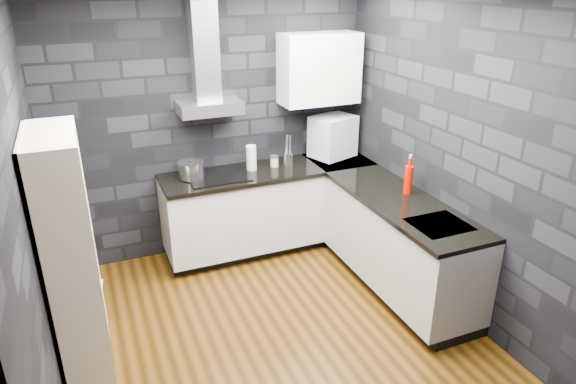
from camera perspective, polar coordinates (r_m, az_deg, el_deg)
ground at (r=4.45m, az=-1.99°, el=-14.78°), size 3.20×3.20×0.00m
wall_back at (r=5.26m, az=-8.56°, el=7.57°), size 3.20×0.05×2.70m
wall_front at (r=2.49m, az=11.28°, el=-11.10°), size 3.20×0.05×2.70m
wall_left at (r=3.60m, az=-27.28°, el=-2.20°), size 0.05×3.20×2.70m
wall_right at (r=4.57m, az=17.24°, el=4.42°), size 0.05×3.20×2.70m
toekick_back at (r=5.63m, az=-2.10°, el=-5.41°), size 2.18×0.50×0.10m
toekick_right at (r=5.03m, az=12.21°, el=-9.75°), size 0.50×1.78×0.10m
counter_back_cab at (r=5.40m, az=-2.01°, el=-1.59°), size 2.20×0.60×0.76m
counter_right_cab at (r=4.79m, az=12.24°, el=-5.53°), size 0.60×1.80×0.76m
counter_back_top at (r=5.24m, az=-2.03°, el=2.35°), size 2.20×0.62×0.04m
counter_right_top at (r=4.61m, az=12.55°, el=-1.18°), size 0.62×1.80×0.04m
counter_corner_top at (r=5.56m, az=5.67°, el=3.50°), size 0.62×0.62×0.04m
hood_body at (r=5.01m, az=-8.69°, el=9.29°), size 0.60×0.34×0.12m
hood_chimney at (r=4.98m, az=-9.26°, el=15.16°), size 0.24×0.20×0.90m
upper_cabinet at (r=5.34m, az=3.49°, el=13.51°), size 0.80×0.35×0.70m
cooktop at (r=5.08m, az=-7.88°, el=1.80°), size 0.58×0.50×0.01m
sink_rim at (r=4.26m, az=16.47°, el=-3.51°), size 0.44×0.40×0.01m
pot at (r=5.04m, az=-10.71°, el=2.37°), size 0.28×0.28×0.14m
glass_vase at (r=5.19m, az=-4.10°, el=3.82°), size 0.13×0.13×0.25m
storage_jar at (r=5.29m, az=-1.53°, el=3.38°), size 0.08×0.08×0.10m
utensil_crock at (r=5.34m, az=-0.03°, el=3.73°), size 0.11×0.11×0.13m
appliance_garage at (r=5.56m, az=5.00°, el=6.17°), size 0.53×0.46×0.44m
red_bottle at (r=4.72m, az=13.23°, el=1.32°), size 0.09×0.09×0.26m
bookshelf at (r=3.95m, az=-23.02°, el=-6.52°), size 0.40×0.82×1.80m
fruit_bowl at (r=3.88m, az=-23.09°, el=-6.50°), size 0.23×0.23×0.06m
book_red at (r=4.27m, az=-22.45°, el=-9.24°), size 0.15×0.03×0.21m
book_second at (r=4.25m, az=-22.23°, el=-9.01°), size 0.16×0.03×0.22m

